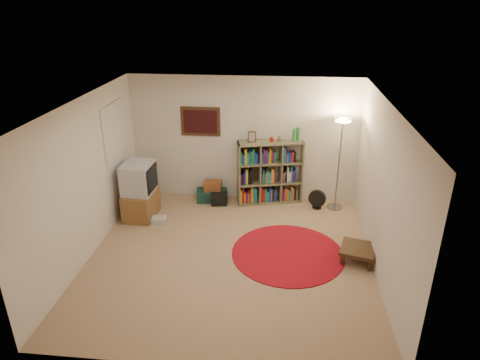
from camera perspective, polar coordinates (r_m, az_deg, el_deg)
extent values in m
cube|color=#9C7B5B|center=(7.02, -1.34, -10.27)|extent=(4.50, 4.50, 0.02)
cube|color=white|center=(5.99, -1.57, 10.15)|extent=(4.50, 4.50, 0.02)
cube|color=beige|center=(8.50, 0.49, 5.43)|extent=(4.50, 0.02, 2.50)
cube|color=beige|center=(4.47, -5.20, -12.92)|extent=(4.50, 0.02, 2.50)
cube|color=beige|center=(7.04, -20.01, -0.03)|extent=(0.02, 4.50, 2.50)
cube|color=beige|center=(6.53, 18.63, -1.68)|extent=(0.02, 4.50, 2.50)
cube|color=#332112|center=(8.49, -5.30, 7.78)|extent=(0.78, 0.04, 0.58)
cube|color=#3D0C0E|center=(8.47, -5.32, 7.74)|extent=(0.66, 0.01, 0.46)
cube|color=white|center=(8.04, -16.33, 5.63)|extent=(0.03, 1.00, 1.20)
cube|color=beige|center=(8.53, 12.98, 4.53)|extent=(0.08, 0.01, 0.12)
cube|color=#666244|center=(8.78, 3.86, -2.72)|extent=(1.33, 0.65, 0.03)
cube|color=#666244|center=(8.31, 4.10, 5.02)|extent=(1.33, 0.65, 0.03)
cube|color=#666244|center=(8.43, -0.19, 0.83)|extent=(0.11, 0.36, 1.28)
cube|color=#666244|center=(8.67, 8.03, 1.24)|extent=(0.11, 0.36, 1.28)
cube|color=#666244|center=(8.68, 3.75, 1.48)|extent=(1.24, 0.32, 1.28)
cube|color=#666244|center=(8.49, 2.57, 0.97)|extent=(0.11, 0.34, 1.22)
cube|color=#666244|center=(8.57, 5.37, 1.11)|extent=(0.11, 0.34, 1.22)
cube|color=#666244|center=(8.61, 3.94, -0.26)|extent=(1.27, 0.62, 0.03)
cube|color=#666244|center=(8.45, 4.02, 2.37)|extent=(1.27, 0.62, 0.03)
cube|color=gold|center=(8.59, 0.07, -2.13)|extent=(0.07, 0.15, 0.28)
cube|color=#A51817|center=(8.59, 0.34, -1.96)|extent=(0.07, 0.15, 0.33)
cube|color=#BD6017|center=(8.62, 0.60, -2.26)|extent=(0.07, 0.15, 0.22)
cube|color=#47175E|center=(8.62, 0.86, -2.25)|extent=(0.07, 0.15, 0.22)
cube|color=#BD6017|center=(8.63, 1.09, -2.29)|extent=(0.06, 0.15, 0.20)
cube|color=#A51817|center=(8.62, 1.31, -2.07)|extent=(0.06, 0.15, 0.27)
cube|color=gold|center=(8.61, 1.55, -1.92)|extent=(0.07, 0.15, 0.32)
cube|color=teal|center=(8.62, 1.81, -1.88)|extent=(0.07, 0.15, 0.33)
cube|color=teal|center=(8.63, 2.08, -1.95)|extent=(0.07, 0.15, 0.30)
cube|color=#47175E|center=(8.44, 0.07, 0.17)|extent=(0.07, 0.15, 0.20)
cube|color=black|center=(8.44, 0.36, 0.25)|extent=(0.07, 0.15, 0.23)
cube|color=navy|center=(8.44, 0.61, 0.39)|extent=(0.06, 0.15, 0.27)
cube|color=gold|center=(8.43, 0.86, 0.53)|extent=(0.07, 0.15, 0.31)
cube|color=black|center=(8.45, 1.14, 0.32)|extent=(0.07, 0.15, 0.23)
cube|color=black|center=(8.44, 1.44, 0.59)|extent=(0.07, 0.15, 0.32)
cube|color=#177630|center=(8.27, 0.07, 2.94)|extent=(0.07, 0.15, 0.25)
cube|color=navy|center=(8.29, 0.40, 2.81)|extent=(0.08, 0.15, 0.21)
cube|color=gold|center=(8.27, 0.71, 3.17)|extent=(0.07, 0.15, 0.32)
cube|color=#177630|center=(8.29, 1.01, 2.94)|extent=(0.08, 0.15, 0.24)
cube|color=navy|center=(8.29, 1.26, 3.11)|extent=(0.06, 0.15, 0.29)
cube|color=#177630|center=(8.30, 1.45, 3.03)|extent=(0.06, 0.15, 0.26)
cube|color=#177630|center=(8.30, 1.71, 3.19)|extent=(0.08, 0.15, 0.31)
cube|color=navy|center=(8.31, 1.96, 3.02)|extent=(0.06, 0.15, 0.25)
cube|color=navy|center=(8.32, 2.19, 2.91)|extent=(0.07, 0.15, 0.21)
cube|color=#A51817|center=(8.65, 2.85, -1.86)|extent=(0.07, 0.15, 0.31)
cube|color=#A51817|center=(8.66, 3.12, -1.92)|extent=(0.07, 0.15, 0.29)
cube|color=#177630|center=(8.67, 3.39, -1.89)|extent=(0.07, 0.15, 0.29)
cube|color=teal|center=(8.69, 3.66, -2.08)|extent=(0.07, 0.15, 0.22)
cube|color=navy|center=(8.68, 3.94, -1.84)|extent=(0.07, 0.15, 0.29)
cube|color=olive|center=(8.69, 4.17, -1.93)|extent=(0.06, 0.15, 0.26)
cube|color=black|center=(8.69, 4.37, -1.82)|extent=(0.07, 0.15, 0.29)
cube|color=navy|center=(8.71, 4.62, -1.94)|extent=(0.07, 0.15, 0.25)
cube|color=#47175E|center=(8.50, 2.87, 0.36)|extent=(0.06, 0.15, 0.22)
cube|color=teal|center=(8.49, 3.08, 0.52)|extent=(0.06, 0.15, 0.27)
cube|color=#177630|center=(8.51, 3.30, 0.34)|extent=(0.06, 0.15, 0.21)
cube|color=olive|center=(8.51, 3.52, 0.47)|extent=(0.06, 0.15, 0.24)
cube|color=teal|center=(8.51, 3.72, 0.55)|extent=(0.06, 0.15, 0.27)
cube|color=teal|center=(8.53, 3.96, 0.41)|extent=(0.08, 0.15, 0.22)
cube|color=gold|center=(8.52, 4.22, 0.64)|extent=(0.06, 0.15, 0.29)
cube|color=#BD6017|center=(8.53, 4.43, 0.64)|extent=(0.06, 0.15, 0.28)
cube|color=#47175E|center=(8.54, 4.63, 0.49)|extent=(0.06, 0.15, 0.23)
cube|color=teal|center=(8.34, 2.92, 2.96)|extent=(0.06, 0.15, 0.22)
cube|color=#47175E|center=(8.33, 3.16, 3.24)|extent=(0.07, 0.15, 0.30)
cube|color=#47175E|center=(8.34, 3.45, 3.20)|extent=(0.08, 0.15, 0.29)
cube|color=#177630|center=(8.36, 3.74, 3.06)|extent=(0.07, 0.15, 0.24)
cube|color=gold|center=(8.35, 3.97, 3.29)|extent=(0.06, 0.15, 0.31)
cube|color=#A51817|center=(8.37, 4.17, 3.19)|extent=(0.06, 0.15, 0.27)
cube|color=#47175E|center=(8.38, 4.39, 3.03)|extent=(0.07, 0.15, 0.22)
cube|color=#177630|center=(8.39, 4.66, 3.09)|extent=(0.07, 0.15, 0.24)
cube|color=#47175E|center=(8.73, 5.59, -1.70)|extent=(0.07, 0.15, 0.31)
cube|color=#A51817|center=(8.75, 5.81, -1.89)|extent=(0.06, 0.15, 0.24)
cube|color=olive|center=(8.75, 6.02, -1.78)|extent=(0.06, 0.15, 0.28)
cube|color=#BD6017|center=(8.76, 6.24, -1.84)|extent=(0.07, 0.15, 0.25)
cube|color=teal|center=(8.78, 6.52, -1.92)|extent=(0.07, 0.15, 0.22)
cube|color=#BD6017|center=(8.77, 6.79, -1.65)|extent=(0.07, 0.15, 0.30)
cube|color=olive|center=(8.79, 7.02, -1.77)|extent=(0.07, 0.15, 0.26)
cube|color=black|center=(8.81, 7.25, -1.92)|extent=(0.07, 0.15, 0.20)
cube|color=olive|center=(8.81, 7.48, -1.80)|extent=(0.06, 0.15, 0.24)
cube|color=#47175E|center=(8.58, 5.67, 0.48)|extent=(0.06, 0.15, 0.21)
cube|color=olive|center=(8.59, 5.85, 0.50)|extent=(0.06, 0.15, 0.21)
cube|color=black|center=(8.58, 6.07, 0.75)|extent=(0.07, 0.15, 0.29)
cube|color=silver|center=(8.58, 6.32, 0.83)|extent=(0.07, 0.15, 0.31)
cube|color=silver|center=(8.61, 6.56, 0.52)|extent=(0.07, 0.15, 0.21)
cube|color=teal|center=(8.60, 6.81, 0.90)|extent=(0.06, 0.15, 0.33)
cube|color=#47175E|center=(8.62, 7.02, 0.63)|extent=(0.07, 0.15, 0.24)
cube|color=navy|center=(8.62, 7.24, 0.75)|extent=(0.06, 0.15, 0.27)
cube|color=teal|center=(8.41, 5.85, 3.40)|extent=(0.08, 0.15, 0.32)
cube|color=#47175E|center=(8.42, 6.11, 3.33)|extent=(0.06, 0.15, 0.29)
cube|color=teal|center=(8.45, 6.28, 3.05)|extent=(0.06, 0.15, 0.20)
cube|color=navy|center=(8.45, 6.47, 3.12)|extent=(0.06, 0.15, 0.22)
cube|color=navy|center=(8.46, 6.67, 3.10)|extent=(0.06, 0.15, 0.21)
cube|color=#A51817|center=(8.47, 6.93, 3.12)|extent=(0.08, 0.15, 0.22)
cube|color=black|center=(8.48, 7.21, 3.12)|extent=(0.07, 0.15, 0.21)
cube|color=#332112|center=(8.22, 1.59, 5.78)|extent=(0.15, 0.05, 0.22)
cube|color=gray|center=(8.21, 1.61, 5.75)|extent=(0.12, 0.04, 0.17)
cylinder|color=#99140E|center=(8.29, 4.23, 5.38)|extent=(0.09, 0.09, 0.08)
cylinder|color=gray|center=(8.32, 5.22, 5.48)|extent=(0.08, 0.08, 0.10)
cylinder|color=#368E43|center=(8.33, 7.26, 5.97)|extent=(0.09, 0.09, 0.26)
cylinder|color=#368E43|center=(8.41, 7.76, 6.11)|extent=(0.09, 0.09, 0.26)
cylinder|color=gray|center=(8.70, 12.48, -3.54)|extent=(0.35, 0.35, 0.03)
cylinder|color=gray|center=(8.35, 13.00, 1.79)|extent=(0.03, 0.03, 1.71)
cone|color=gray|center=(8.07, 13.58, 7.64)|extent=(0.41, 0.41, 0.14)
cylinder|color=#FFD88C|center=(8.07, 13.58, 7.67)|extent=(0.33, 0.33, 0.02)
cylinder|color=black|center=(8.62, 10.19, -3.59)|extent=(0.23, 0.23, 0.03)
cylinder|color=black|center=(8.58, 10.23, -3.08)|extent=(0.05, 0.05, 0.14)
cylinder|color=black|center=(8.51, 10.26, -2.42)|extent=(0.35, 0.17, 0.34)
cube|color=brown|center=(8.29, -13.05, -3.13)|extent=(0.55, 0.76, 0.51)
cube|color=#B9B9BE|center=(8.07, -13.39, 0.29)|extent=(0.54, 0.64, 0.56)
cube|color=black|center=(7.98, -11.64, 0.18)|extent=(0.04, 0.53, 0.47)
cube|color=black|center=(7.98, -11.61, 0.18)|extent=(0.03, 0.47, 0.41)
cube|color=#B9B9BE|center=(8.11, -10.72, -5.23)|extent=(0.29, 0.25, 0.09)
cube|color=#123228|center=(8.81, -3.74, -1.99)|extent=(0.68, 0.51, 0.20)
cube|color=brown|center=(8.74, -3.65, -0.78)|extent=(0.36, 0.27, 0.20)
cube|color=black|center=(8.62, -2.81, -2.51)|extent=(0.35, 0.31, 0.22)
cylinder|color=white|center=(8.69, 1.53, -2.06)|extent=(0.17, 0.17, 0.27)
cylinder|color=maroon|center=(7.13, 6.37, -9.69)|extent=(1.83, 1.83, 0.02)
cube|color=#332112|center=(7.06, 15.47, -8.89)|extent=(0.64, 0.64, 0.06)
cube|color=#332112|center=(6.96, 13.43, -10.30)|extent=(0.05, 0.05, 0.19)
cube|color=#332112|center=(6.94, 16.90, -10.85)|extent=(0.05, 0.05, 0.19)
cube|color=#332112|center=(7.32, 13.93, -8.55)|extent=(0.05, 0.05, 0.19)
cube|color=#332112|center=(7.30, 17.22, -9.06)|extent=(0.05, 0.05, 0.19)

